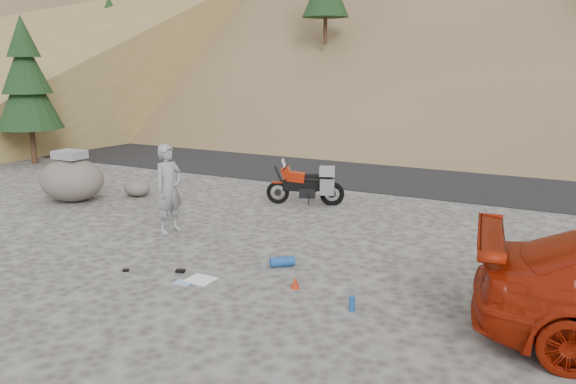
% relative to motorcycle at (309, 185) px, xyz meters
% --- Properties ---
extents(ground, '(140.00, 140.00, 0.00)m').
position_rel_motorcycle_xyz_m(ground, '(-0.05, -3.59, -0.50)').
color(ground, '#44413E').
rests_on(ground, ground).
extents(road, '(120.00, 7.00, 0.05)m').
position_rel_motorcycle_xyz_m(road, '(-0.05, 5.41, -0.50)').
color(road, black).
rests_on(road, ground).
extents(conifer_verge, '(2.20, 2.20, 5.04)m').
position_rel_motorcycle_xyz_m(conifer_verge, '(-11.05, 0.91, 2.39)').
color(conifer_verge, '#352013').
rests_on(conifer_verge, ground).
extents(motorcycle, '(1.89, 0.95, 1.17)m').
position_rel_motorcycle_xyz_m(motorcycle, '(0.00, 0.00, 0.00)').
color(motorcycle, black).
rests_on(motorcycle, ground).
extents(man, '(0.57, 0.76, 1.88)m').
position_rel_motorcycle_xyz_m(man, '(-1.66, -3.39, -0.50)').
color(man, gray).
rests_on(man, ground).
extents(boulder, '(1.96, 1.76, 1.29)m').
position_rel_motorcycle_xyz_m(boulder, '(-5.62, -2.38, 0.07)').
color(boulder, '#514D45').
rests_on(boulder, ground).
extents(small_rock, '(0.91, 0.86, 0.43)m').
position_rel_motorcycle_xyz_m(small_rock, '(-4.49, -1.23, -0.29)').
color(small_rock, '#514D45').
rests_on(small_rock, ground).
extents(gear_white_cloth, '(0.46, 0.41, 0.01)m').
position_rel_motorcycle_xyz_m(gear_white_cloth, '(0.48, -5.34, -0.49)').
color(gear_white_cloth, white).
rests_on(gear_white_cloth, ground).
extents(gear_blue_mat, '(0.44, 0.41, 0.17)m').
position_rel_motorcycle_xyz_m(gear_blue_mat, '(1.40, -4.16, -0.41)').
color(gear_blue_mat, '#184790').
rests_on(gear_blue_mat, ground).
extents(gear_bottle, '(0.11, 0.11, 0.23)m').
position_rel_motorcycle_xyz_m(gear_bottle, '(3.14, -5.32, -0.39)').
color(gear_bottle, '#184790').
rests_on(gear_bottle, ground).
extents(gear_funnel, '(0.17, 0.17, 0.18)m').
position_rel_motorcycle_xyz_m(gear_funnel, '(2.03, -4.93, -0.41)').
color(gear_funnel, '#AC230B').
rests_on(gear_funnel, ground).
extents(gear_glove_a, '(0.18, 0.15, 0.04)m').
position_rel_motorcycle_xyz_m(gear_glove_a, '(-0.04, -5.20, -0.48)').
color(gear_glove_a, black).
rests_on(gear_glove_a, ground).
extents(gear_glove_b, '(0.13, 0.12, 0.03)m').
position_rel_motorcycle_xyz_m(gear_glove_b, '(-0.91, -5.59, -0.48)').
color(gear_glove_b, black).
rests_on(gear_glove_b, ground).
extents(gear_blue_cloth, '(0.32, 0.25, 0.01)m').
position_rel_motorcycle_xyz_m(gear_blue_cloth, '(0.30, -5.57, -0.50)').
color(gear_blue_cloth, '#88A3D3').
rests_on(gear_blue_cloth, ground).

